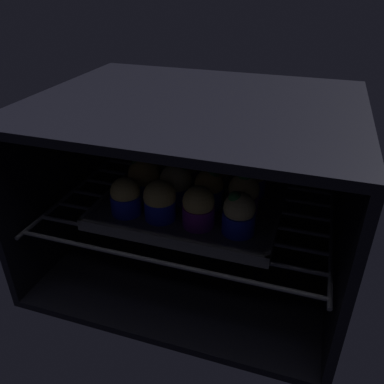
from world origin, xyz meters
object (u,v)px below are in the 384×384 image
at_px(muffin_row0_col1, 160,201).
at_px(muffin_row1_col2, 209,189).
at_px(muffin_row1_col3, 243,194).
at_px(muffin_row2_col3, 252,178).
at_px(muffin_row2_col0, 155,164).
at_px(muffin_row0_col0, 126,197).
at_px(muffin_row0_col3, 239,214).
at_px(muffin_row0_col2, 198,207).
at_px(muffin_row2_col2, 217,174).
at_px(muffin_row1_col1, 176,184).
at_px(muffin_row1_col0, 144,178).
at_px(baking_tray, 192,204).
at_px(muffin_row2_col1, 185,169).

height_order(muffin_row0_col1, muffin_row1_col2, muffin_row1_col2).
height_order(muffin_row1_col3, muffin_row2_col3, muffin_row1_col3).
distance_m(muffin_row1_col3, muffin_row2_col0, 0.22).
relative_size(muffin_row0_col0, muffin_row0_col3, 0.89).
height_order(muffin_row0_col2, muffin_row2_col2, muffin_row0_col2).
bearing_deg(muffin_row0_col2, muffin_row1_col3, 45.14).
relative_size(muffin_row1_col1, muffin_row1_col2, 0.95).
xyz_separation_m(muffin_row1_col0, muffin_row2_col3, (0.21, 0.07, -0.00)).
distance_m(muffin_row2_col2, muffin_row2_col3, 0.07).
bearing_deg(muffin_row1_col2, muffin_row0_col0, -152.24).
height_order(muffin_row0_col0, muffin_row1_col2, muffin_row1_col2).
height_order(baking_tray, muffin_row0_col0, muffin_row0_col0).
distance_m(muffin_row0_col2, muffin_row1_col0, 0.15).
bearing_deg(muffin_row1_col1, muffin_row2_col3, 28.42).
distance_m(muffin_row1_col2, muffin_row2_col1, 0.10).
bearing_deg(muffin_row1_col3, muffin_row0_col0, -161.51).
height_order(muffin_row0_col3, muffin_row2_col2, muffin_row0_col3).
xyz_separation_m(muffin_row0_col2, muffin_row2_col3, (0.07, 0.14, -0.00)).
bearing_deg(baking_tray, muffin_row2_col3, 34.66).
bearing_deg(muffin_row1_col0, muffin_row1_col3, -0.27).
height_order(muffin_row0_col1, muffin_row2_col0, muffin_row2_col0).
distance_m(muffin_row0_col1, muffin_row1_col2, 0.10).
distance_m(muffin_row0_col2, muffin_row1_col1, 0.10).
height_order(muffin_row0_col2, muffin_row1_col3, muffin_row1_col3).
height_order(muffin_row0_col0, muffin_row0_col3, muffin_row0_col3).
bearing_deg(baking_tray, muffin_row1_col2, 1.84).
relative_size(muffin_row0_col1, muffin_row1_col2, 0.94).
bearing_deg(muffin_row0_col2, muffin_row2_col2, 91.36).
relative_size(muffin_row0_col2, muffin_row0_col3, 0.95).
height_order(muffin_row1_col1, muffin_row2_col0, muffin_row2_col0).
bearing_deg(muffin_row2_col1, muffin_row0_col0, -116.84).
bearing_deg(muffin_row0_col3, muffin_row1_col2, 136.18).
xyz_separation_m(muffin_row2_col2, muffin_row2_col3, (0.07, 0.00, 0.00)).
bearing_deg(muffin_row0_col1, muffin_row2_col0, 115.74).
height_order(baking_tray, muffin_row2_col2, muffin_row2_col2).
bearing_deg(muffin_row2_col1, muffin_row2_col2, 2.94).
relative_size(muffin_row0_col1, muffin_row2_col1, 0.92).
relative_size(muffin_row2_col0, muffin_row2_col1, 0.94).
height_order(muffin_row0_col1, muffin_row1_col3, muffin_row1_col3).
bearing_deg(muffin_row0_col1, muffin_row0_col3, 0.50).
distance_m(muffin_row0_col1, muffin_row1_col1, 0.07).
bearing_deg(muffin_row2_col2, muffin_row1_col0, -151.58).
distance_m(muffin_row0_col0, muffin_row1_col2, 0.16).
relative_size(muffin_row0_col1, muffin_row2_col3, 1.05).
bearing_deg(baking_tray, muffin_row1_col0, -178.68).
distance_m(muffin_row2_col0, muffin_row2_col1, 0.07).
bearing_deg(muffin_row1_col1, muffin_row1_col0, -179.65).
bearing_deg(muffin_row0_col1, muffin_row1_col2, 44.49).
bearing_deg(muffin_row0_col2, muffin_row0_col0, -178.99).
distance_m(muffin_row0_col0, muffin_row0_col2, 0.14).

